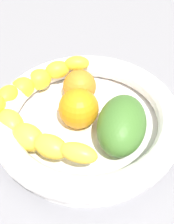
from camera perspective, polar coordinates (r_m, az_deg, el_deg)
kitchen_counter at (r=54.75cm, az=0.00°, el=-4.70°), size 120.00×120.00×3.00cm
fruit_bowl at (r=51.33cm, az=0.00°, el=-1.45°), size 30.75×30.75×5.88cm
banana_draped_left at (r=48.95cm, az=-11.81°, el=-2.28°), size 12.30×25.61×4.97cm
banana_draped_right at (r=55.59cm, az=-9.68°, el=5.19°), size 19.51×12.22×5.11cm
orange_front at (r=49.87cm, az=-1.74°, el=0.29°), size 6.54×6.54×6.54cm
orange_mid_left at (r=54.69cm, az=-1.35°, el=4.69°), size 5.81×5.81×5.81cm
mango_green at (r=47.53cm, az=6.32°, el=-2.33°), size 12.12×8.98×7.27cm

